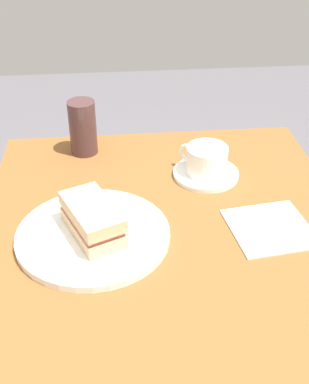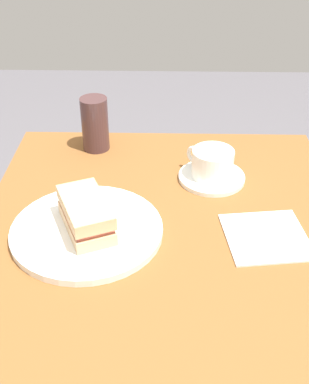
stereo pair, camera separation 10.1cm
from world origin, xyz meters
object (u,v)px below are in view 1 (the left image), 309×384
Objects in this scene: napkin at (270,228)px; spoon at (210,153)px; sandwich_front at (92,219)px; coffee_cup at (206,159)px; sandwich_plate at (93,235)px; dining_table at (177,329)px; coffee_saucer at (206,174)px; drinking_glass at (83,127)px.

spoon is at bearing 12.91° from napkin.
sandwich_front is 0.32m from coffee_cup.
sandwich_front reaches higher than coffee_cup.
sandwich_plate is 0.32m from coffee_cup.
napkin reaches higher than dining_table.
coffee_saucer is 1.12× the size of drinking_glass.
dining_table is at bearing -159.76° from drinking_glass.
sandwich_front is 1.24× the size of drinking_glass.
coffee_cup is at bearing -51.33° from sandwich_plate.
napkin is (-0.20, -0.09, -0.00)m from coffee_saucer.
dining_table is 0.25m from sandwich_front.
drinking_glass reaches higher than sandwich_plate.
drinking_glass reaches higher than napkin.
sandwich_front reaches higher than coffee_saucer.
coffee_cup is at bearing 23.74° from napkin.
napkin is (0.12, -0.19, 0.13)m from dining_table.
spoon is 0.65× the size of napkin.
drinking_glass is (0.33, 0.02, 0.02)m from sandwich_front.
sandwich_front is at bearing 89.34° from napkin.
coffee_saucer is (0.20, -0.25, -0.00)m from sandwich_plate.
coffee_saucer is 0.22m from napkin.
napkin is (-0.28, -0.06, -0.01)m from spoon.
coffee_cup is at bearing 161.47° from spoon.
coffee_cup is at bearing 47.13° from coffee_saucer.
napkin is at bearing -156.26° from coffee_cup.
spoon is at bearing -17.94° from dining_table.
spoon is (0.08, -0.03, -0.03)m from coffee_cup.
dining_table is 7.11× the size of napkin.
sandwich_plate is at bearing -176.28° from drinking_glass.
dining_table is at bearing 121.18° from napkin.
sandwich_front reaches higher than sandwich_plate.
coffee_saucer is at bearing -132.87° from coffee_cup.
coffee_saucer is at bearing -51.61° from sandwich_plate.
napkin is at bearing -133.24° from drinking_glass.
coffee_cup is (0.00, 0.00, 0.04)m from coffee_saucer.
sandwich_front is 0.34m from napkin.
coffee_saucer reaches higher than napkin.
dining_table is at bearing -129.72° from sandwich_front.
coffee_saucer is (0.32, -0.10, 0.13)m from dining_table.
spoon is (0.27, -0.27, 0.01)m from sandwich_plate.
spoon is at bearing -17.51° from coffee_saucer.
coffee_saucer is 0.97× the size of napkin.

